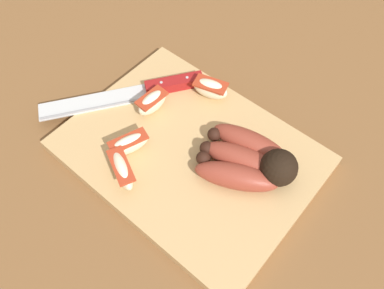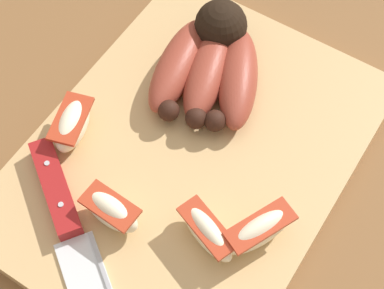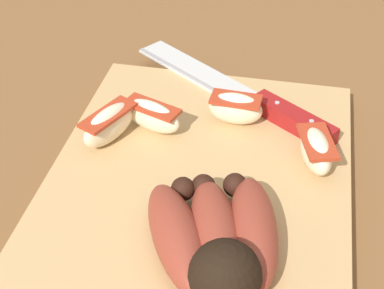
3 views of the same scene
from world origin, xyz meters
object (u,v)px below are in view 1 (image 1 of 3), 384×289
Objects in this scene: chefs_knife at (147,90)px; apple_wedge_extra at (152,102)px; apple_wedge_near at (129,144)px; apple_wedge_middle at (122,170)px; banana_bunch at (250,161)px; apple_wedge_far at (210,88)px.

apple_wedge_extra is at bearing -31.04° from chefs_knife.
apple_wedge_near is 0.09m from apple_wedge_extra.
apple_wedge_middle is at bearing -57.98° from chefs_knife.
apple_wedge_extra is (-0.19, -0.01, -0.00)m from banana_bunch.
apple_wedge_far is at bearing 151.26° from banana_bunch.
chefs_knife is 4.26× the size of apple_wedge_extra.
apple_wedge_near is 1.18× the size of apple_wedge_extra.
banana_bunch is 0.22m from chefs_knife.
apple_wedge_middle is at bearing -56.80° from apple_wedge_near.
chefs_knife is at bearing 177.86° from banana_bunch.
apple_wedge_extra is at bearing -176.32° from banana_bunch.
apple_wedge_middle is 1.24× the size of apple_wedge_extra.
chefs_knife is (-0.22, 0.01, -0.01)m from banana_bunch.
apple_wedge_middle is (0.09, -0.14, 0.01)m from chefs_knife.
apple_wedge_middle reaches higher than apple_wedge_extra.
apple_wedge_extra is at bearing 109.61° from apple_wedge_near.
apple_wedge_far is at bearing 36.78° from chefs_knife.
banana_bunch is 0.19m from apple_wedge_extra.
apple_wedge_extra reaches higher than apple_wedge_near.
apple_wedge_extra is at bearing -122.03° from apple_wedge_far.
apple_wedge_near is 0.05m from apple_wedge_middle.
apple_wedge_near is (0.06, -0.10, 0.01)m from chefs_knife.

